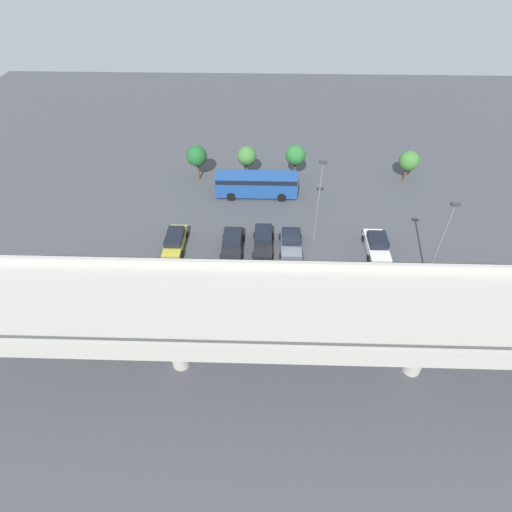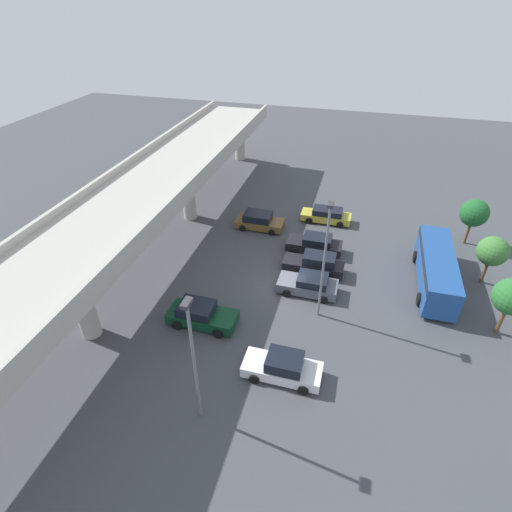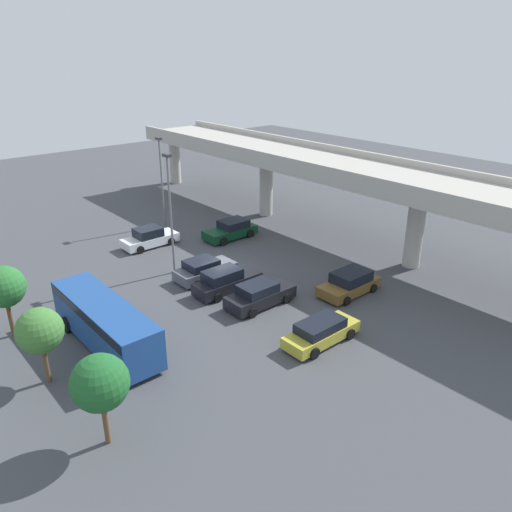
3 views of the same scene
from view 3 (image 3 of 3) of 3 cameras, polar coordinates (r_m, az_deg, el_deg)
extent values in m
plane|color=#424449|center=(37.16, -3.74, -1.91)|extent=(107.16, 107.16, 0.00)
cube|color=#ADAAA0|center=(42.80, 8.76, 9.99)|extent=(50.01, 7.14, 0.90)
cube|color=#ADAAA0|center=(40.17, 5.56, 10.37)|extent=(50.01, 0.30, 0.55)
cube|color=#ADAAA0|center=(45.25, 11.73, 11.42)|extent=(50.01, 0.30, 0.55)
cylinder|color=#ADAAA0|center=(62.34, -9.28, 10.84)|extent=(1.29, 1.29, 5.75)
cylinder|color=#ADAAA0|center=(49.26, 1.17, 7.95)|extent=(1.29, 1.29, 5.75)
cylinder|color=#ADAAA0|center=(39.02, 17.71, 2.80)|extent=(1.29, 1.29, 5.75)
cube|color=silver|center=(42.80, -12.00, 1.80)|extent=(1.86, 4.69, 0.70)
cube|color=black|center=(42.50, -12.24, 2.67)|extent=(1.71, 2.12, 0.74)
cylinder|color=black|center=(44.31, -10.96, 2.33)|extent=(0.22, 0.63, 0.63)
cylinder|color=black|center=(42.76, -9.67, 1.66)|extent=(0.22, 0.63, 0.63)
cylinder|color=black|center=(43.06, -14.28, 1.42)|extent=(0.22, 0.63, 0.63)
cylinder|color=black|center=(41.47, -13.07, 0.70)|extent=(0.22, 0.63, 0.63)
cube|color=#0C381E|center=(43.63, -3.00, 2.76)|extent=(2.00, 4.72, 0.74)
cube|color=black|center=(43.63, -2.60, 3.73)|extent=(1.84, 2.38, 0.65)
cylinder|color=black|center=(42.12, -3.71, 1.68)|extent=(0.22, 0.72, 0.72)
cylinder|color=black|center=(43.66, -5.33, 2.41)|extent=(0.22, 0.72, 0.72)
cylinder|color=black|center=(43.82, -0.66, 2.58)|extent=(0.22, 0.72, 0.72)
cylinder|color=black|center=(45.30, -2.32, 3.26)|extent=(0.22, 0.72, 0.72)
cube|color=#515660|center=(36.20, -5.80, -1.74)|extent=(1.95, 4.47, 0.75)
cube|color=black|center=(35.75, -6.29, -0.91)|extent=(1.79, 2.21, 0.59)
cylinder|color=black|center=(37.76, -4.94, -1.02)|extent=(0.22, 0.61, 0.61)
cylinder|color=black|center=(36.30, -3.09, -1.99)|extent=(0.22, 0.61, 0.61)
cylinder|color=black|center=(36.37, -8.47, -2.17)|extent=(0.22, 0.61, 0.61)
cylinder|color=black|center=(34.85, -6.70, -3.23)|extent=(0.22, 0.61, 0.61)
cube|color=black|center=(34.21, -3.25, -3.14)|extent=(1.73, 4.88, 0.79)
cube|color=black|center=(33.65, -3.87, -2.19)|extent=(1.59, 2.52, 0.72)
cylinder|color=black|center=(35.79, -2.19, -2.35)|extent=(0.22, 0.61, 0.61)
cylinder|color=black|center=(34.55, -0.35, -3.30)|extent=(0.22, 0.61, 0.61)
cylinder|color=black|center=(34.19, -6.17, -3.74)|extent=(0.22, 0.61, 0.61)
cylinder|color=black|center=(32.89, -4.39, -4.80)|extent=(0.22, 0.61, 0.61)
cube|color=black|center=(32.37, 0.51, -4.67)|extent=(1.86, 4.74, 0.79)
cube|color=black|center=(31.91, 0.18, -3.70)|extent=(1.71, 2.39, 0.60)
cylinder|color=black|center=(33.98, 1.32, -3.74)|extent=(0.22, 0.65, 0.65)
cylinder|color=black|center=(32.75, 3.55, -4.86)|extent=(0.22, 0.65, 0.65)
cylinder|color=black|center=(32.30, -2.58, -5.26)|extent=(0.22, 0.65, 0.65)
cylinder|color=black|center=(31.01, -0.39, -6.52)|extent=(0.22, 0.65, 0.65)
cube|color=brown|center=(34.43, 10.54, -3.44)|extent=(1.99, 4.53, 0.69)
cube|color=black|center=(34.28, 10.83, -2.30)|extent=(1.83, 2.55, 0.69)
cylinder|color=black|center=(32.97, 10.32, -5.06)|extent=(0.22, 0.60, 0.60)
cylinder|color=black|center=(34.12, 7.69, -3.88)|extent=(0.22, 0.60, 0.60)
cylinder|color=black|center=(35.00, 13.26, -3.60)|extent=(0.22, 0.60, 0.60)
cylinder|color=black|center=(36.08, 10.69, -2.54)|extent=(0.22, 0.60, 0.60)
cube|color=gold|center=(28.76, 7.48, -8.85)|extent=(1.71, 4.81, 0.66)
cube|color=black|center=(28.37, 7.37, -7.88)|extent=(1.57, 2.83, 0.57)
cylinder|color=black|center=(30.32, 8.15, -7.50)|extent=(0.22, 0.65, 0.65)
cylinder|color=black|center=(29.38, 10.72, -8.76)|extent=(0.22, 0.65, 0.65)
cylinder|color=black|center=(28.43, 4.09, -9.54)|extent=(0.22, 0.65, 0.65)
cylinder|color=black|center=(27.43, 6.70, -10.99)|extent=(0.22, 0.65, 0.65)
cube|color=#1E478C|center=(29.05, -16.90, -7.26)|extent=(9.16, 2.31, 2.34)
cube|color=black|center=(28.66, -17.09, -5.82)|extent=(8.98, 2.35, 0.52)
cylinder|color=black|center=(31.52, -20.83, -7.31)|extent=(0.97, 0.29, 0.97)
cylinder|color=black|center=(32.21, -16.95, -6.09)|extent=(0.97, 0.29, 0.97)
cylinder|color=black|center=(26.93, -16.37, -12.19)|extent=(0.97, 0.29, 0.97)
cylinder|color=black|center=(27.72, -11.93, -10.58)|extent=(0.97, 0.29, 0.97)
cylinder|color=slate|center=(36.07, -9.70, 4.39)|extent=(0.16, 0.16, 8.62)
cube|color=#333338|center=(34.96, -10.18, 11.25)|extent=(0.70, 0.35, 0.20)
cylinder|color=slate|center=(46.62, -10.69, 8.11)|extent=(0.16, 0.16, 7.96)
cube|color=#333338|center=(45.78, -11.07, 13.05)|extent=(0.70, 0.35, 0.20)
cylinder|color=brown|center=(32.10, -26.23, -6.51)|extent=(0.24, 0.24, 2.14)
sphere|color=#286B2D|center=(31.21, -26.89, -3.15)|extent=(2.38, 2.38, 2.38)
cylinder|color=brown|center=(27.29, -22.85, -11.39)|extent=(0.24, 0.24, 1.98)
sphere|color=#3D7533|center=(26.30, -23.49, -7.84)|extent=(2.27, 2.27, 2.27)
cylinder|color=brown|center=(22.81, -16.79, -17.81)|extent=(0.24, 0.24, 2.05)
sphere|color=#1E5B28|center=(21.57, -17.41, -13.66)|extent=(2.40, 2.40, 2.40)
camera|label=1|loc=(54.97, 25.72, 31.33)|focal=28.00mm
camera|label=2|loc=(53.60, -25.75, 25.11)|focal=28.00mm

